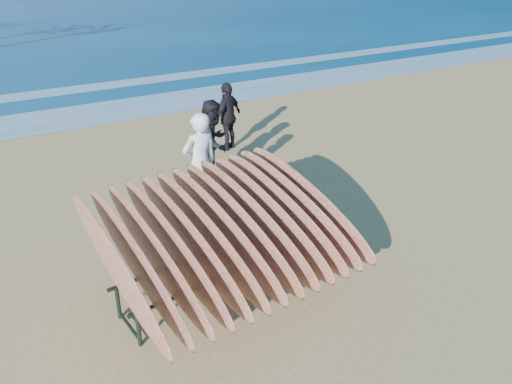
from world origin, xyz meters
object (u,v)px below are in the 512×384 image
surfboard_rack (223,230)px  person_white (200,163)px  person_dark_a (214,142)px  person_dark_b (228,116)px

surfboard_rack → person_white: size_ratio=1.73×
person_white → person_dark_a: size_ratio=1.07×
person_white → person_dark_a: 1.34m
person_white → person_dark_b: person_white is taller
surfboard_rack → person_dark_b: surfboard_rack is taller
surfboard_rack → person_white: (0.90, 2.47, -0.05)m
surfboard_rack → person_dark_b: bearing=56.1°
person_dark_a → person_dark_b: 2.09m
surfboard_rack → person_dark_a: size_ratio=1.86×
person_white → person_dark_b: (2.13, 2.69, -0.12)m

